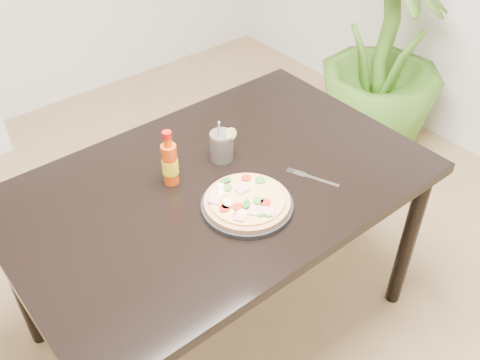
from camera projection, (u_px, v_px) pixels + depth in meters
dining_table at (218, 199)px, 1.84m from camera, size 1.40×0.90×0.75m
plate at (247, 205)px, 1.68m from camera, size 0.29×0.29×0.02m
pizza at (246, 201)px, 1.67m from camera, size 0.27×0.27×0.03m
hot_sauce_bottle at (170, 163)px, 1.73m from camera, size 0.06×0.06×0.20m
cola_cup at (222, 147)px, 1.85m from camera, size 0.09×0.08×0.17m
fork at (311, 177)px, 1.80m from camera, size 0.09×0.18×0.00m
houseplant at (385, 52)px, 2.86m from camera, size 0.93×0.93×1.20m
plant_pot at (371, 128)px, 3.17m from camera, size 0.28×0.28×0.22m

